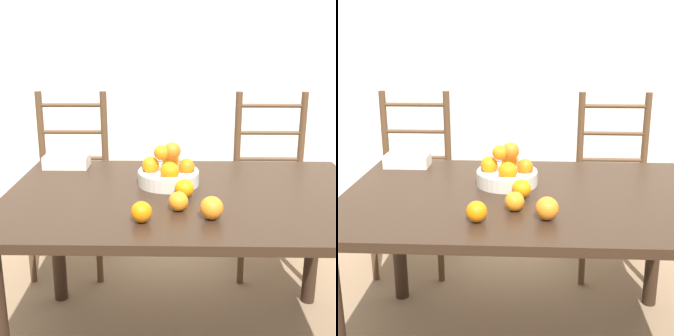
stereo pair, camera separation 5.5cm
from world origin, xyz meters
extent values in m
cube|color=silver|center=(0.00, 1.54, 1.30)|extent=(8.00, 0.06, 2.60)
cube|color=black|center=(0.00, 0.00, 0.72)|extent=(1.47, 0.97, 0.03)
cylinder|color=black|center=(-0.65, 0.41, 0.35)|extent=(0.07, 0.07, 0.71)
cylinder|color=black|center=(0.65, 0.41, 0.35)|extent=(0.07, 0.07, 0.71)
cylinder|color=beige|center=(-0.08, 0.11, 0.77)|extent=(0.26, 0.26, 0.05)
torus|color=beige|center=(-0.08, 0.11, 0.80)|extent=(0.26, 0.26, 0.02)
sphere|color=orange|center=(0.00, 0.12, 0.82)|extent=(0.07, 0.07, 0.07)
sphere|color=orange|center=(-0.07, 0.19, 0.83)|extent=(0.08, 0.08, 0.08)
sphere|color=orange|center=(-0.15, 0.12, 0.82)|extent=(0.07, 0.07, 0.07)
sphere|color=orange|center=(-0.07, 0.04, 0.82)|extent=(0.08, 0.08, 0.08)
sphere|color=orange|center=(-0.06, 0.12, 0.89)|extent=(0.07, 0.07, 0.07)
sphere|color=orange|center=(-0.11, 0.10, 0.88)|extent=(0.06, 0.06, 0.06)
sphere|color=orange|center=(-0.16, -0.30, 0.78)|extent=(0.07, 0.07, 0.07)
sphere|color=orange|center=(0.08, -0.27, 0.78)|extent=(0.08, 0.08, 0.08)
sphere|color=orange|center=(-0.03, -0.19, 0.78)|extent=(0.07, 0.07, 0.07)
sphere|color=orange|center=(-0.01, -0.05, 0.78)|extent=(0.07, 0.07, 0.07)
cylinder|color=#513823|center=(-0.85, 0.58, 0.23)|extent=(0.04, 0.04, 0.46)
cylinder|color=#513823|center=(-0.47, 0.58, 0.23)|extent=(0.04, 0.04, 0.46)
cylinder|color=#513823|center=(-0.85, 0.94, 0.52)|extent=(0.04, 0.04, 1.03)
cylinder|color=#513823|center=(-0.47, 0.94, 0.52)|extent=(0.04, 0.04, 1.03)
cube|color=#513823|center=(-0.66, 0.76, 0.47)|extent=(0.42, 0.40, 0.04)
cylinder|color=#513823|center=(-0.66, 0.94, 0.63)|extent=(0.38, 0.03, 0.02)
cylinder|color=#513823|center=(-0.66, 0.94, 0.79)|extent=(0.38, 0.03, 0.02)
cylinder|color=#513823|center=(-0.66, 0.94, 0.95)|extent=(0.38, 0.03, 0.02)
cylinder|color=#513823|center=(0.32, 0.58, 0.23)|extent=(0.04, 0.04, 0.46)
cylinder|color=#513823|center=(0.70, 0.58, 0.23)|extent=(0.04, 0.04, 0.46)
cylinder|color=#513823|center=(0.32, 0.94, 0.52)|extent=(0.04, 0.04, 1.03)
cylinder|color=#513823|center=(0.70, 0.94, 0.52)|extent=(0.04, 0.04, 1.03)
cube|color=#513823|center=(0.51, 0.76, 0.47)|extent=(0.42, 0.40, 0.04)
cylinder|color=#513823|center=(0.51, 0.94, 0.63)|extent=(0.38, 0.02, 0.02)
cylinder|color=#513823|center=(0.51, 0.94, 0.79)|extent=(0.38, 0.02, 0.02)
cylinder|color=#513823|center=(0.51, 0.94, 0.95)|extent=(0.38, 0.02, 0.02)
cube|color=silver|center=(-0.57, 0.37, 0.77)|extent=(0.21, 0.12, 0.06)
camera|label=1|loc=(-0.04, -1.78, 1.37)|focal=50.00mm
camera|label=2|loc=(0.01, -1.78, 1.37)|focal=50.00mm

